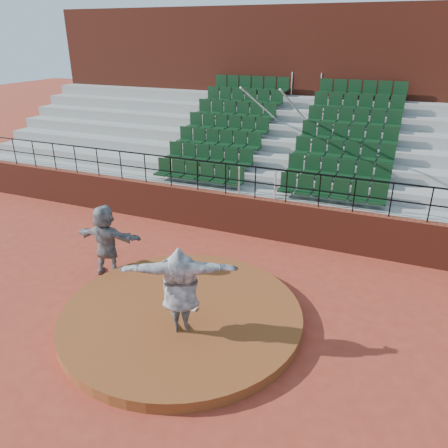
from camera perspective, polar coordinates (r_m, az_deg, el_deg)
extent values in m
plane|color=#A13624|center=(10.35, -5.53, -12.32)|extent=(90.00, 90.00, 0.00)
cylinder|color=brown|center=(10.27, -5.55, -11.75)|extent=(5.50, 5.50, 0.25)
cube|color=white|center=(10.30, -5.19, -10.68)|extent=(0.60, 0.15, 0.03)
cube|color=maroon|center=(14.05, 3.97, 0.97)|extent=(24.00, 0.30, 1.30)
cylinder|color=black|center=(13.50, 4.17, 7.44)|extent=(24.00, 0.05, 0.05)
cylinder|color=black|center=(13.65, 4.11, 5.43)|extent=(24.00, 0.04, 0.04)
cylinder|color=black|center=(19.21, -25.69, 8.55)|extent=(0.04, 0.04, 1.00)
cylinder|color=black|center=(18.49, -23.58, 8.39)|extent=(0.04, 0.04, 1.00)
cylinder|color=black|center=(17.79, -21.29, 8.21)|extent=(0.04, 0.04, 1.00)
cylinder|color=black|center=(17.13, -18.83, 8.01)|extent=(0.04, 0.04, 1.00)
cylinder|color=black|center=(16.49, -16.18, 7.77)|extent=(0.04, 0.04, 1.00)
cylinder|color=black|center=(15.90, -13.32, 7.49)|extent=(0.04, 0.04, 1.00)
cylinder|color=black|center=(15.35, -10.26, 7.18)|extent=(0.04, 0.04, 1.00)
cylinder|color=black|center=(14.84, -6.98, 6.81)|extent=(0.04, 0.04, 1.00)
cylinder|color=black|center=(14.39, -3.48, 6.40)|extent=(0.04, 0.04, 1.00)
cylinder|color=black|center=(13.99, 0.21, 5.94)|extent=(0.04, 0.04, 1.00)
cylinder|color=black|center=(13.65, 4.11, 5.43)|extent=(0.04, 0.04, 1.00)
cylinder|color=black|center=(13.38, 8.17, 4.86)|extent=(0.04, 0.04, 1.00)
cylinder|color=black|center=(13.18, 12.37, 4.26)|extent=(0.04, 0.04, 1.00)
cylinder|color=black|center=(13.06, 16.66, 3.61)|extent=(0.04, 0.04, 1.00)
cylinder|color=black|center=(13.01, 21.01, 2.93)|extent=(0.04, 0.04, 1.00)
cylinder|color=black|center=(13.04, 25.35, 2.24)|extent=(0.04, 0.04, 1.00)
cube|color=gray|center=(14.56, 4.72, 1.77)|extent=(24.00, 0.85, 1.30)
cube|color=black|center=(15.03, -3.35, 6.61)|extent=(3.30, 0.48, 0.72)
cube|color=black|center=(13.74, 13.82, 4.29)|extent=(3.30, 0.48, 0.72)
cube|color=gray|center=(15.25, 5.76, 3.57)|extent=(24.00, 0.85, 1.70)
cube|color=black|center=(15.66, -2.00, 8.86)|extent=(3.30, 0.48, 0.72)
cube|color=black|center=(14.42, 14.58, 6.80)|extent=(3.30, 0.48, 0.72)
cube|color=gray|center=(15.95, 6.72, 5.20)|extent=(24.00, 0.85, 2.10)
cube|color=black|center=(16.32, -0.75, 10.93)|extent=(3.30, 0.48, 0.72)
cube|color=black|center=(15.13, 15.27, 9.08)|extent=(3.30, 0.48, 0.72)
cube|color=gray|center=(16.67, 7.60, 6.69)|extent=(24.00, 0.85, 2.50)
cube|color=black|center=(17.00, 0.42, 12.82)|extent=(3.30, 0.48, 0.72)
cube|color=black|center=(15.87, 15.90, 11.16)|extent=(3.30, 0.48, 0.72)
cube|color=gray|center=(17.41, 8.41, 8.06)|extent=(24.00, 0.85, 2.90)
cube|color=black|center=(17.71, 1.51, 14.57)|extent=(3.30, 0.48, 0.72)
cube|color=black|center=(16.62, 16.49, 13.04)|extent=(3.30, 0.48, 0.72)
cube|color=gray|center=(18.15, 9.16, 9.32)|extent=(24.00, 0.85, 3.30)
cube|color=black|center=(18.44, 2.53, 16.17)|extent=(3.30, 0.48, 0.72)
cube|color=black|center=(17.40, 17.03, 14.76)|extent=(3.30, 0.48, 0.72)
cube|color=gray|center=(18.91, 9.85, 10.47)|extent=(24.00, 0.85, 3.70)
cube|color=black|center=(19.18, 3.49, 17.65)|extent=(3.30, 0.48, 0.72)
cube|color=black|center=(18.19, 17.54, 16.33)|extent=(3.30, 0.48, 0.72)
cylinder|color=silver|center=(16.35, 5.93, 14.19)|extent=(0.06, 5.97, 2.46)
cylinder|color=silver|center=(16.04, 10.14, 13.77)|extent=(0.06, 5.97, 2.46)
cube|color=maroon|center=(20.47, 11.54, 16.18)|extent=(24.00, 3.00, 7.10)
imported|color=black|center=(9.13, -5.76, -8.47)|extent=(2.45, 1.54, 1.94)
imported|color=black|center=(12.04, -15.15, -2.08)|extent=(1.91, 0.82, 1.99)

